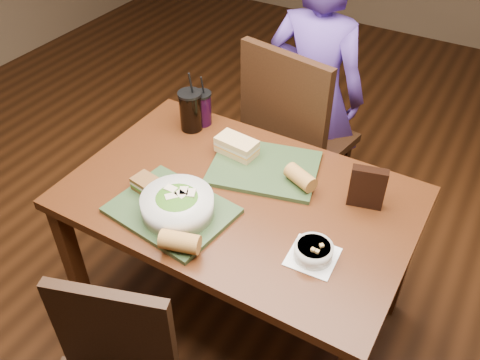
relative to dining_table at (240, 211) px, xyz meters
name	(u,v)px	position (x,y,z in m)	size (l,w,h in m)	color
ground	(240,312)	(0.00, 0.00, -0.66)	(6.00, 6.00, 0.00)	#381C0B
dining_table	(240,211)	(0.00, 0.00, 0.00)	(1.30, 0.85, 0.75)	#43200D
chair_far	(291,134)	(-0.09, 0.65, -0.06)	(0.54, 0.55, 1.08)	black
diner	(314,94)	(-0.08, 0.90, 0.05)	(0.52, 0.34, 1.41)	#563799
tray_near	(172,210)	(-0.17, -0.21, 0.10)	(0.42, 0.32, 0.02)	#293E20
tray_far	(264,168)	(0.01, 0.18, 0.10)	(0.42, 0.32, 0.02)	#293E20
salad_bowl	(177,204)	(-0.13, -0.22, 0.15)	(0.26, 0.26, 0.09)	silver
soup_bowl	(313,251)	(0.37, -0.15, 0.12)	(0.17, 0.17, 0.06)	white
sandwich_near	(147,185)	(-0.30, -0.17, 0.13)	(0.12, 0.09, 0.05)	#593819
sandwich_far	(237,146)	(-0.13, 0.20, 0.14)	(0.18, 0.11, 0.07)	tan
baguette_near	(180,242)	(-0.02, -0.35, 0.14)	(0.07, 0.07, 0.13)	#AD7533
baguette_far	(300,178)	(0.18, 0.15, 0.14)	(0.06, 0.06, 0.13)	#AD7533
cup_cola	(191,111)	(-0.41, 0.27, 0.18)	(0.10, 0.10, 0.28)	black
cup_berry	(202,108)	(-0.39, 0.33, 0.17)	(0.09, 0.09, 0.24)	black
chip_bag	(367,188)	(0.43, 0.18, 0.17)	(0.13, 0.04, 0.17)	black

